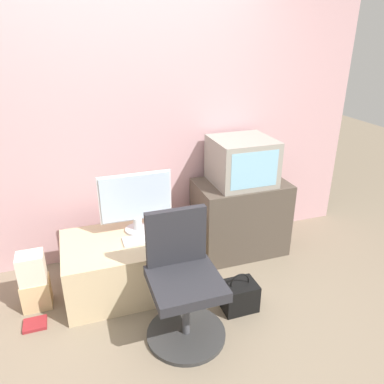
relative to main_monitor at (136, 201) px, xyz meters
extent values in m
plane|color=#7F705B|center=(0.03, -0.87, -0.70)|extent=(12.00, 12.00, 0.00)
cube|color=#CC9EA3|center=(0.03, 0.46, 0.60)|extent=(4.40, 0.05, 2.60)
cube|color=#CCB289|center=(-0.09, -0.12, -0.48)|extent=(1.03, 0.66, 0.44)
cube|color=#4C4238|center=(0.98, 0.12, -0.36)|extent=(0.82, 0.51, 0.69)
cylinder|color=silver|center=(0.00, 0.00, -0.25)|extent=(0.20, 0.20, 0.02)
cylinder|color=silver|center=(0.00, 0.00, -0.19)|extent=(0.07, 0.07, 0.10)
cube|color=silver|center=(0.00, 0.00, 0.04)|extent=(0.57, 0.01, 0.39)
cube|color=silver|center=(0.00, 0.00, 0.04)|extent=(0.55, 0.02, 0.37)
cube|color=silver|center=(0.03, -0.16, -0.25)|extent=(0.34, 0.14, 0.01)
ellipsoid|color=#4C4C51|center=(0.26, -0.14, -0.25)|extent=(0.06, 0.04, 0.03)
cube|color=gray|center=(0.97, 0.13, 0.19)|extent=(0.52, 0.49, 0.40)
cube|color=#8CC6E5|center=(0.97, -0.11, 0.19)|extent=(0.42, 0.01, 0.31)
cylinder|color=#333333|center=(0.16, -0.78, -0.69)|extent=(0.54, 0.54, 0.03)
cylinder|color=#4C4C51|center=(0.16, -0.78, -0.49)|extent=(0.05, 0.05, 0.38)
cube|color=#28282D|center=(0.16, -0.78, -0.26)|extent=(0.46, 0.46, 0.07)
cube|color=#28282D|center=(0.16, -0.58, -0.03)|extent=(0.41, 0.05, 0.40)
cube|color=#D1B27F|center=(-0.82, -0.12, -0.59)|extent=(0.21, 0.18, 0.23)
cube|color=beige|center=(-0.82, -0.12, -0.36)|extent=(0.19, 0.16, 0.23)
cube|color=black|center=(0.62, -0.64, -0.59)|extent=(0.26, 0.20, 0.22)
torus|color=black|center=(0.62, -0.64, -0.47)|extent=(0.15, 0.01, 0.15)
cube|color=maroon|center=(-0.84, -0.34, -0.69)|extent=(0.16, 0.14, 0.02)
camera|label=1|loc=(-0.44, -2.66, 1.25)|focal=35.00mm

